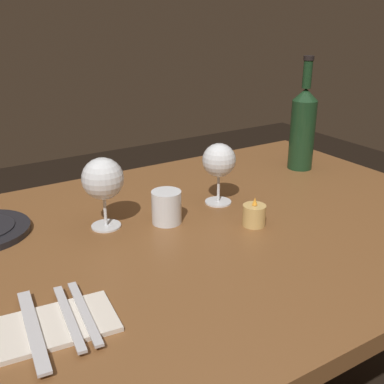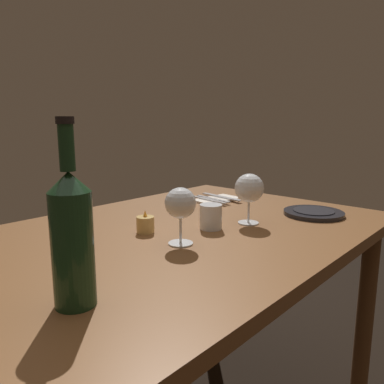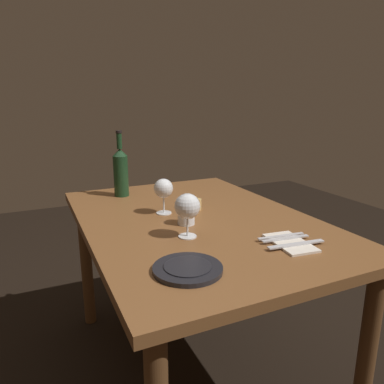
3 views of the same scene
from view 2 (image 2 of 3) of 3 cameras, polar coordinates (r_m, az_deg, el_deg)
name	(u,v)px [view 2 (image 2 of 3)]	position (r m, az deg, el deg)	size (l,w,h in m)	color
dining_table	(182,256)	(1.17, -1.55, -9.77)	(1.30, 0.90, 0.74)	brown
wine_glass_left	(249,189)	(1.19, 8.71, 0.47)	(0.09, 0.09, 0.16)	white
wine_glass_right	(180,205)	(0.97, -1.77, -1.92)	(0.08, 0.08, 0.15)	white
wine_bottle	(72,236)	(0.68, -17.79, -6.37)	(0.07, 0.07, 0.33)	#19381E
water_tumbler	(211,218)	(1.13, 2.88, -3.98)	(0.07, 0.07, 0.08)	white
votive_candle	(145,225)	(1.10, -7.11, -5.01)	(0.05, 0.05, 0.07)	#DBB266
dinner_plate	(314,213)	(1.37, 18.02, -3.03)	(0.20, 0.20, 0.02)	black
folded_napkin	(217,199)	(1.54, 3.81, -1.14)	(0.20, 0.13, 0.01)	silver
fork_inner	(213,199)	(1.52, 3.22, -1.05)	(0.03, 0.18, 0.00)	silver
fork_outer	(209,200)	(1.50, 2.62, -1.20)	(0.03, 0.18, 0.00)	silver
table_knife	(221,197)	(1.56, 4.50, -0.74)	(0.04, 0.21, 0.00)	silver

